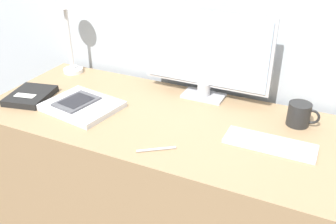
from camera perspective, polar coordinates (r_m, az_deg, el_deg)
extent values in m
cube|color=#997A56|center=(1.75, -0.24, -11.67)|extent=(1.58, 0.65, 0.74)
cube|color=#B7B7BC|center=(1.72, 5.42, 2.48)|extent=(0.19, 0.11, 0.01)
cylinder|color=#B7B7BC|center=(1.70, 5.48, 3.53)|extent=(0.06, 0.06, 0.06)
cube|color=#B7B7BC|center=(1.64, 5.84, 9.35)|extent=(0.58, 0.01, 0.33)
cube|color=#ADC6E5|center=(1.63, 5.74, 9.27)|extent=(0.55, 0.01, 0.30)
cube|color=silver|center=(1.41, 15.26, -4.72)|extent=(0.33, 0.12, 0.01)
cube|color=#B7B7BC|center=(1.40, 15.27, -4.53)|extent=(0.30, 0.09, 0.00)
cube|color=silver|center=(1.65, -12.95, 0.73)|extent=(0.33, 0.29, 0.01)
cube|color=silver|center=(1.65, -12.99, 1.11)|extent=(0.33, 0.29, 0.01)
cube|color=#4C4C51|center=(1.65, -13.77, 1.57)|extent=(0.16, 0.19, 0.01)
cube|color=black|center=(1.65, -13.79, 1.73)|extent=(0.12, 0.14, 0.00)
cylinder|color=white|center=(2.04, -14.24, 6.18)|extent=(0.10, 0.10, 0.02)
cylinder|color=white|center=(1.99, -14.83, 10.73)|extent=(0.02, 0.02, 0.32)
cone|color=white|center=(1.94, -15.55, 16.12)|extent=(0.11, 0.11, 0.06)
cube|color=black|center=(1.80, -20.21, 2.35)|extent=(0.21, 0.24, 0.03)
cube|color=silver|center=(1.78, -20.97, 2.36)|extent=(0.10, 0.06, 0.00)
cylinder|color=black|center=(1.56, 19.31, -0.32)|extent=(0.09, 0.09, 0.09)
torus|color=black|center=(1.56, 21.06, -0.68)|extent=(0.06, 0.01, 0.06)
cylinder|color=silver|center=(1.34, -1.81, -5.69)|extent=(0.12, 0.09, 0.01)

